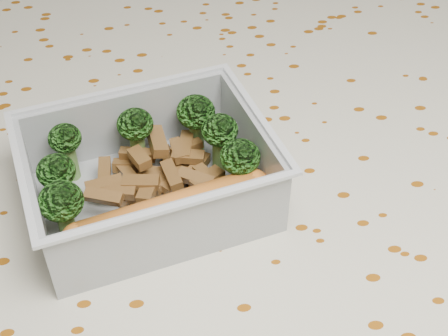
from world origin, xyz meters
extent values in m
cube|color=brown|center=(0.00, 0.00, 0.73)|extent=(1.40, 0.90, 0.04)
cube|color=beige|center=(0.00, 0.00, 0.75)|extent=(1.46, 0.96, 0.01)
cube|color=beige|center=(0.00, 0.48, 0.66)|extent=(1.46, 0.01, 0.18)
cube|color=silver|center=(-0.06, 0.01, 0.76)|extent=(0.18, 0.15, 0.00)
cube|color=silver|center=(-0.07, 0.06, 0.79)|extent=(0.16, 0.04, 0.05)
cube|color=silver|center=(-0.05, -0.05, 0.79)|extent=(0.16, 0.04, 0.05)
cube|color=silver|center=(0.02, 0.02, 0.79)|extent=(0.03, 0.11, 0.05)
cube|color=silver|center=(-0.13, -0.01, 0.79)|extent=(0.03, 0.11, 0.05)
cube|color=silver|center=(-0.07, 0.07, 0.81)|extent=(0.16, 0.04, 0.00)
cube|color=silver|center=(-0.04, -0.05, 0.81)|extent=(0.16, 0.04, 0.00)
cube|color=silver|center=(0.02, 0.03, 0.81)|extent=(0.03, 0.12, 0.00)
cube|color=silver|center=(-0.14, -0.01, 0.81)|extent=(0.03, 0.12, 0.00)
cylinder|color=#608C3F|center=(-0.12, 0.04, 0.77)|extent=(0.01, 0.01, 0.03)
ellipsoid|color=#367925|center=(-0.12, 0.04, 0.80)|extent=(0.02, 0.02, 0.02)
cylinder|color=#608C3F|center=(-0.07, 0.05, 0.77)|extent=(0.01, 0.01, 0.03)
ellipsoid|color=#367925|center=(-0.07, 0.05, 0.80)|extent=(0.03, 0.03, 0.02)
cylinder|color=#608C3F|center=(-0.02, 0.06, 0.77)|extent=(0.01, 0.01, 0.03)
ellipsoid|color=#367925|center=(-0.02, 0.06, 0.80)|extent=(0.03, 0.03, 0.02)
cylinder|color=#608C3F|center=(-0.12, 0.00, 0.77)|extent=(0.01, 0.01, 0.03)
ellipsoid|color=#367925|center=(-0.12, 0.00, 0.80)|extent=(0.03, 0.03, 0.02)
cylinder|color=#608C3F|center=(-0.01, 0.03, 0.77)|extent=(0.01, 0.01, 0.03)
ellipsoid|color=#367925|center=(-0.01, 0.03, 0.80)|extent=(0.03, 0.03, 0.02)
cylinder|color=#608C3F|center=(-0.12, -0.02, 0.77)|extent=(0.01, 0.01, 0.03)
ellipsoid|color=#367925|center=(-0.12, -0.02, 0.80)|extent=(0.03, 0.03, 0.03)
cylinder|color=#608C3F|center=(0.00, 0.00, 0.77)|extent=(0.01, 0.01, 0.03)
ellipsoid|color=#367925|center=(0.00, 0.00, 0.80)|extent=(0.03, 0.03, 0.02)
cube|color=brown|center=(-0.05, 0.02, 0.77)|extent=(0.03, 0.02, 0.01)
cube|color=brown|center=(-0.04, 0.04, 0.77)|extent=(0.02, 0.03, 0.01)
cube|color=brown|center=(-0.03, 0.04, 0.78)|extent=(0.02, 0.03, 0.01)
cube|color=brown|center=(-0.07, 0.01, 0.77)|extent=(0.03, 0.02, 0.01)
cube|color=brown|center=(-0.02, 0.03, 0.77)|extent=(0.02, 0.03, 0.01)
cube|color=brown|center=(-0.09, -0.01, 0.78)|extent=(0.03, 0.02, 0.01)
cube|color=brown|center=(-0.06, 0.01, 0.77)|extent=(0.03, 0.02, 0.01)
cube|color=brown|center=(-0.08, 0.01, 0.77)|extent=(0.02, 0.01, 0.01)
cube|color=brown|center=(-0.03, 0.01, 0.78)|extent=(0.03, 0.02, 0.01)
cube|color=brown|center=(-0.07, 0.01, 0.78)|extent=(0.03, 0.01, 0.01)
cube|color=brown|center=(-0.07, 0.03, 0.77)|extent=(0.02, 0.03, 0.01)
cube|color=brown|center=(-0.06, 0.00, 0.77)|extent=(0.02, 0.03, 0.01)
cube|color=brown|center=(-0.08, 0.00, 0.77)|extent=(0.03, 0.02, 0.01)
cube|color=brown|center=(-0.05, 0.04, 0.78)|extent=(0.02, 0.03, 0.01)
cube|color=brown|center=(-0.03, 0.03, 0.77)|extent=(0.03, 0.02, 0.01)
cube|color=brown|center=(-0.04, 0.04, 0.78)|extent=(0.01, 0.02, 0.01)
cube|color=brown|center=(-0.07, 0.04, 0.77)|extent=(0.03, 0.01, 0.01)
cube|color=brown|center=(-0.07, 0.04, 0.77)|extent=(0.03, 0.01, 0.01)
cube|color=brown|center=(-0.03, 0.02, 0.76)|extent=(0.02, 0.03, 0.01)
cube|color=brown|center=(-0.02, 0.01, 0.77)|extent=(0.02, 0.02, 0.01)
cube|color=brown|center=(-0.06, 0.01, 0.77)|extent=(0.03, 0.01, 0.01)
cube|color=brown|center=(-0.09, 0.01, 0.77)|extent=(0.03, 0.02, 0.01)
cube|color=brown|center=(-0.02, 0.01, 0.77)|extent=(0.03, 0.02, 0.01)
cube|color=brown|center=(-0.04, 0.01, 0.77)|extent=(0.02, 0.02, 0.01)
cube|color=brown|center=(-0.07, 0.03, 0.78)|extent=(0.02, 0.02, 0.01)
cube|color=brown|center=(-0.04, 0.02, 0.77)|extent=(0.02, 0.02, 0.01)
cube|color=brown|center=(-0.04, 0.01, 0.78)|extent=(0.02, 0.03, 0.01)
cube|color=brown|center=(-0.03, 0.04, 0.78)|extent=(0.03, 0.02, 0.01)
cube|color=brown|center=(-0.09, 0.02, 0.77)|extent=(0.01, 0.03, 0.01)
cylinder|color=orange|center=(-0.05, -0.03, 0.78)|extent=(0.12, 0.06, 0.02)
sphere|color=orange|center=(0.01, -0.01, 0.78)|extent=(0.02, 0.02, 0.02)
sphere|color=orange|center=(-0.11, -0.04, 0.78)|extent=(0.02, 0.02, 0.02)
camera|label=1|loc=(-0.05, -0.31, 1.08)|focal=50.00mm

